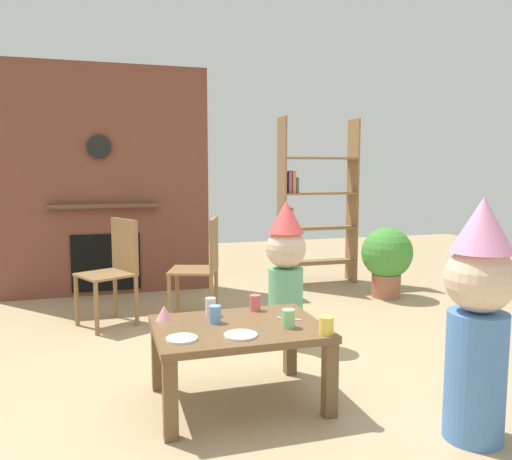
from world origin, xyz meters
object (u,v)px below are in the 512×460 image
child_with_cone_hat (478,314)px  paper_cup_far_left (326,325)px  paper_plate_front (182,339)px  paper_cup_near_right (211,307)px  coffee_table (239,338)px  paper_cup_center (255,303)px  dining_chair_left (115,265)px  dining_chair_middle (204,262)px  paper_cup_near_left (215,314)px  paper_plate_rear (241,335)px  bookshelf (313,207)px  birthday_cake_slice (164,313)px  paper_cup_far_right (288,318)px  child_in_pink (286,269)px  potted_plant_tall (387,257)px

child_with_cone_hat → paper_cup_far_left: bearing=0.0°
paper_plate_front → paper_cup_near_right: bearing=59.6°
coffee_table → paper_cup_far_left: bearing=-35.5°
paper_cup_center → paper_plate_front: paper_cup_center is taller
paper_cup_center → dining_chair_left: bearing=118.3°
dining_chair_middle → coffee_table: bearing=104.7°
paper_cup_near_left → paper_plate_rear: bearing=-73.8°
paper_cup_near_left → dining_chair_middle: size_ratio=0.11×
bookshelf → paper_cup_near_left: (-1.71, -2.65, -0.40)m
paper_cup_near_right → paper_cup_center: paper_cup_near_right is taller
birthday_cake_slice → paper_cup_near_right: bearing=3.4°
paper_cup_near_right → paper_plate_rear: paper_cup_near_right is taller
paper_cup_near_left → paper_cup_near_right: bearing=87.8°
dining_chair_middle → bookshelf: bearing=-125.5°
bookshelf → paper_cup_far_right: bearing=-115.2°
dining_chair_middle → paper_cup_far_left: bearing=117.0°
birthday_cake_slice → child_in_pink: 1.17m
paper_cup_center → paper_cup_far_left: size_ratio=1.02×
paper_cup_far_left → dining_chair_middle: size_ratio=0.11×
paper_cup_near_right → child_with_cone_hat: 1.46m
paper_cup_near_left → dining_chair_left: (-0.51, 1.67, 0.01)m
paper_cup_center → paper_cup_far_left: paper_cup_center is taller
child_in_pink → child_with_cone_hat: bearing=49.2°
coffee_table → paper_plate_rear: paper_plate_rear is taller
paper_cup_center → potted_plant_tall: potted_plant_tall is taller
paper_cup_center → potted_plant_tall: size_ratio=0.13×
paper_cup_center → dining_chair_left: dining_chair_left is taller
paper_cup_center → child_with_cone_hat: 1.28m
paper_cup_near_right → birthday_cake_slice: (-0.28, -0.02, -0.01)m
potted_plant_tall → dining_chair_left: bearing=-176.5°
paper_cup_center → child_in_pink: size_ratio=0.09×
coffee_table → paper_plate_rear: 0.21m
bookshelf → birthday_cake_slice: size_ratio=19.00×
paper_cup_near_right → paper_cup_far_left: bearing=-45.2°
bookshelf → paper_cup_near_right: 3.05m
coffee_table → paper_cup_far_left: size_ratio=9.84×
paper_cup_far_left → paper_cup_far_right: size_ratio=0.94×
birthday_cake_slice → potted_plant_tall: size_ratio=0.14×
coffee_table → bookshelf: bearing=59.7°
dining_chair_left → dining_chair_middle: 0.75m
paper_cup_far_left → birthday_cake_slice: (-0.79, 0.50, -0.00)m
paper_cup_center → dining_chair_middle: 1.40m
child_in_pink → potted_plant_tall: (1.49, 1.06, -0.15)m
paper_plate_front → paper_cup_near_left: bearing=47.0°
coffee_table → dining_chair_middle: dining_chair_middle is taller
paper_cup_far_right → dining_chair_left: 2.07m
child_in_pink → dining_chair_middle: (-0.47, 0.81, -0.06)m
paper_plate_front → child_in_pink: size_ratio=0.15×
birthday_cake_slice → child_with_cone_hat: (1.39, -0.93, 0.13)m
bookshelf → paper_cup_far_left: bookshelf is taller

